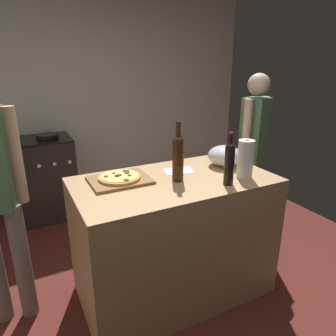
% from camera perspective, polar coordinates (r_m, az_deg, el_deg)
% --- Properties ---
extents(ground_plane, '(4.46, 3.39, 0.02)m').
position_cam_1_polar(ground_plane, '(3.13, -7.26, -14.37)').
color(ground_plane, '#511E19').
extents(kitchen_wall_rear, '(4.46, 0.10, 2.60)m').
position_cam_1_polar(kitchen_wall_rear, '(4.03, -15.37, 12.63)').
color(kitchen_wall_rear, silver).
rests_on(kitchen_wall_rear, ground_plane).
extents(counter, '(1.39, 0.77, 0.94)m').
position_cam_1_polar(counter, '(2.34, 1.15, -12.82)').
color(counter, tan).
rests_on(counter, ground_plane).
extents(cutting_board, '(0.40, 0.32, 0.02)m').
position_cam_1_polar(cutting_board, '(2.11, -9.00, -2.22)').
color(cutting_board, olive).
rests_on(cutting_board, counter).
extents(pizza, '(0.29, 0.29, 0.03)m').
position_cam_1_polar(pizza, '(2.10, -9.02, -1.68)').
color(pizza, tan).
rests_on(pizza, cutting_board).
extents(mixing_bowl, '(0.26, 0.26, 0.16)m').
position_cam_1_polar(mixing_bowl, '(2.42, 10.55, 2.28)').
color(mixing_bowl, '#B2B2B7').
rests_on(mixing_bowl, counter).
extents(paper_towel_roll, '(0.11, 0.11, 0.27)m').
position_cam_1_polar(paper_towel_roll, '(2.18, 14.25, 1.60)').
color(paper_towel_roll, white).
rests_on(paper_towel_roll, counter).
extents(wine_bottle_clear, '(0.08, 0.08, 0.41)m').
position_cam_1_polar(wine_bottle_clear, '(2.05, 1.88, 2.26)').
color(wine_bottle_clear, '#331E0F').
rests_on(wine_bottle_clear, counter).
extents(wine_bottle_green, '(0.07, 0.07, 0.33)m').
position_cam_1_polar(wine_bottle_green, '(2.41, 1.99, 3.94)').
color(wine_bottle_green, '#331E0F').
rests_on(wine_bottle_green, counter).
extents(wine_bottle_dark, '(0.07, 0.07, 0.35)m').
position_cam_1_polar(wine_bottle_dark, '(2.02, 11.40, 1.15)').
color(wine_bottle_dark, black).
rests_on(wine_bottle_dark, counter).
extents(recipe_sheet, '(0.24, 0.20, 0.00)m').
position_cam_1_polar(recipe_sheet, '(2.29, 2.06, -0.51)').
color(recipe_sheet, white).
rests_on(recipe_sheet, counter).
extents(stove, '(0.61, 0.58, 0.97)m').
position_cam_1_polar(stove, '(3.74, -21.74, -1.71)').
color(stove, black).
rests_on(stove, ground_plane).
extents(person_in_red, '(0.35, 0.25, 1.62)m').
position_cam_1_polar(person_in_red, '(2.96, 15.54, 3.16)').
color(person_in_red, slate).
rests_on(person_in_red, ground_plane).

